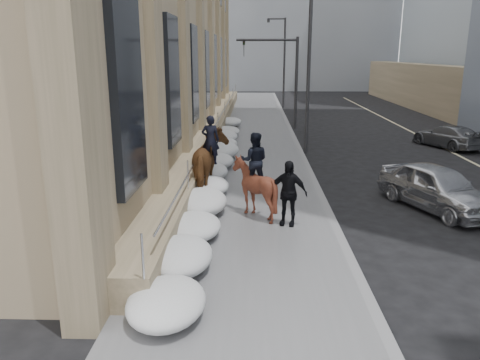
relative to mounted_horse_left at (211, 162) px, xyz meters
name	(u,v)px	position (x,y,z in m)	size (l,w,h in m)	color
ground	(243,275)	(1.29, -6.12, -1.28)	(140.00, 140.00, 0.00)	black
sidewalk	(249,169)	(1.29, 3.88, -1.22)	(5.00, 80.00, 0.12)	#5A5A5D
curb	(309,170)	(3.91, 3.88, -1.22)	(0.24, 80.00, 0.12)	slate
bg_building_far	(218,22)	(-4.71, 65.88, 8.72)	(24.00, 12.00, 20.00)	gray
streetlight_mid	(306,61)	(4.03, 7.88, 3.30)	(1.71, 0.24, 8.00)	#2D2D30
streetlight_far	(283,57)	(4.03, 27.88, 3.30)	(1.71, 0.24, 8.00)	#2D2D30
traffic_signal	(283,68)	(3.37, 15.88, 2.72)	(4.10, 0.22, 6.00)	#2D2D30
snow_bank	(212,170)	(-0.13, 1.99, -0.81)	(1.70, 18.10, 0.76)	silver
mounted_horse_left	(211,162)	(0.00, 0.00, 0.00)	(1.23, 2.65, 2.77)	#533219
mounted_horse_right	(254,183)	(1.54, -2.29, -0.12)	(1.50, 1.67, 2.56)	#4B2115
pedestrian	(288,193)	(2.51, -3.07, -0.20)	(1.12, 0.47, 1.92)	black
car_silver	(437,187)	(7.51, -1.17, -0.54)	(1.76, 4.38, 1.49)	#ACAEB4
car_grey	(448,136)	(12.02, 9.42, -0.68)	(1.70, 4.18, 1.21)	slate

